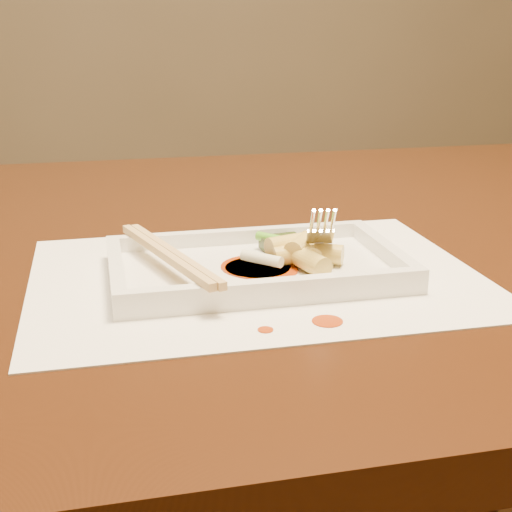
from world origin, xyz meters
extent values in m
cube|color=black|center=(0.00, 0.00, 0.73)|extent=(1.40, 0.90, 0.04)
cylinder|color=black|center=(0.62, 0.37, 0.35)|extent=(0.07, 0.07, 0.71)
cube|color=white|center=(0.02, -0.15, 0.75)|extent=(0.40, 0.30, 0.00)
cylinder|color=#9F2E04|center=(0.05, -0.27, 0.75)|extent=(0.02, 0.02, 0.00)
cylinder|color=#9F2E04|center=(0.00, -0.27, 0.75)|extent=(0.01, 0.01, 0.00)
cube|color=white|center=(0.02, -0.15, 0.76)|extent=(0.26, 0.16, 0.01)
cube|color=white|center=(0.02, -0.08, 0.77)|extent=(0.26, 0.01, 0.01)
cube|color=white|center=(0.02, -0.23, 0.77)|extent=(0.26, 0.01, 0.01)
cube|color=white|center=(-0.11, -0.15, 0.77)|extent=(0.01, 0.14, 0.01)
cube|color=white|center=(0.14, -0.15, 0.77)|extent=(0.01, 0.14, 0.01)
cube|color=black|center=(0.05, -0.11, 0.77)|extent=(0.04, 0.03, 0.01)
cylinder|color=#EAEACC|center=(0.02, -0.17, 0.77)|extent=(0.04, 0.04, 0.01)
cylinder|color=#429A18|center=(0.06, -0.13, 0.77)|extent=(0.06, 0.07, 0.01)
cube|color=tan|center=(-0.06, -0.15, 0.78)|extent=(0.06, 0.18, 0.01)
cube|color=tan|center=(-0.06, -0.15, 0.78)|extent=(0.06, 0.18, 0.01)
cylinder|color=#9F2E04|center=(0.02, -0.17, 0.76)|extent=(0.06, 0.06, 0.00)
cylinder|color=#9F2E04|center=(0.02, -0.15, 0.76)|extent=(0.06, 0.06, 0.00)
cylinder|color=#9F2E04|center=(0.02, -0.16, 0.76)|extent=(0.06, 0.06, 0.00)
cylinder|color=#DCCD66|center=(0.07, -0.16, 0.77)|extent=(0.05, 0.04, 0.02)
cylinder|color=#DCCD66|center=(0.06, -0.18, 0.77)|extent=(0.03, 0.05, 0.02)
cylinder|color=#DCCD66|center=(0.06, -0.15, 0.78)|extent=(0.04, 0.04, 0.02)
cylinder|color=#DCCD66|center=(0.06, -0.16, 0.77)|extent=(0.05, 0.02, 0.02)
cylinder|color=#DCCD66|center=(0.06, -0.15, 0.77)|extent=(0.02, 0.04, 0.02)
cylinder|color=#DCCD66|center=(0.05, -0.15, 0.78)|extent=(0.05, 0.03, 0.02)
camera|label=1|loc=(-0.12, -0.75, 0.97)|focal=50.00mm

